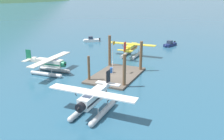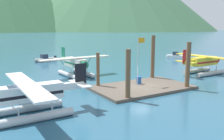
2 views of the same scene
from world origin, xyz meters
The scene contains 13 objects.
ground_plane centered at (0.00, 0.00, 0.00)m, with size 1200.00×1200.00×0.00m, color #285670.
dock_platform centered at (0.00, 0.00, 0.15)m, with size 10.93×6.68×0.30m, color brown.
piling_near_left centered at (-3.93, -2.94, 2.44)m, with size 0.48×0.48×4.87m, color brown.
piling_near_right centered at (4.17, -2.79, 2.64)m, with size 0.50×0.50×5.28m, color brown.
piling_far_left centered at (-4.09, 2.79, 2.03)m, with size 0.39×0.39×4.06m, color brown.
piling_far_right centered at (4.20, 3.18, 2.92)m, with size 0.50×0.50×5.84m, color brown.
flagpole centered at (-0.05, 0.60, 3.79)m, with size 0.95×0.10×5.56m.
fuel_drum centered at (0.38, 1.06, 0.74)m, with size 0.62×0.62×0.88m.
seaplane_cream_bow_left centered at (-3.59, 10.62, 1.58)m, with size 10.47×7.97×3.84m.
seaplane_white_port_aft centered at (-12.73, -2.66, 1.58)m, with size 7.98×10.42×3.84m.
seaplane_yellow_stbd_fwd centered at (13.30, 2.27, 1.58)m, with size 7.98×10.44×3.84m.
boat_white_open_east centered at (23.75, 18.08, 0.49)m, with size 3.58×4.33×1.50m.
boat_grey_open_north centered at (-3.15, 27.86, 0.49)m, with size 4.77×2.56×1.50m.
Camera 2 is at (-16.56, -21.23, 6.80)m, focal length 39.03 mm.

